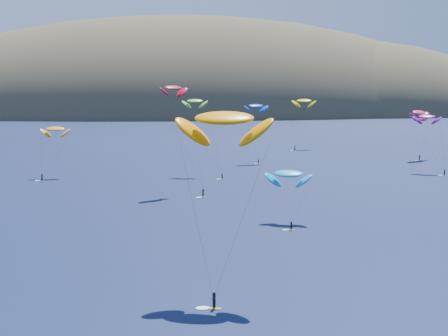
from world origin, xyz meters
name	(u,v)px	position (x,y,z in m)	size (l,w,h in m)	color
island	(207,123)	(39.40, 562.36, -10.74)	(730.00, 300.00, 210.00)	#3D3526
kitesurfer_1	(55,129)	(-41.48, 134.13, 13.89)	(8.34, 9.74, 16.21)	#C9CE16
kitesurfer_2	(224,118)	(-4.61, 28.34, 22.21)	(12.58, 11.66, 25.48)	#C9CE16
kitesurfer_3	(195,101)	(-1.06, 135.12, 21.74)	(11.22, 14.27, 23.79)	#C9CE16
kitesurfer_4	(256,106)	(21.62, 161.62, 19.39)	(8.86, 8.04, 21.71)	#C9CE16
kitesurfer_5	(288,174)	(12.41, 67.62, 9.36)	(9.49, 11.60, 11.78)	#C9CE16
kitesurfer_6	(427,117)	(69.54, 132.30, 16.87)	(8.63, 12.86, 19.10)	#C9CE16
kitesurfer_8	(419,112)	(81.05, 164.03, 16.73)	(11.53, 10.31, 19.73)	#C9CE16
kitesurfer_9	(173,88)	(-8.43, 103.68, 25.68)	(11.47, 12.16, 27.95)	#C9CE16
kitesurfer_11	(304,101)	(49.73, 207.87, 19.96)	(11.98, 14.44, 22.66)	#C9CE16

